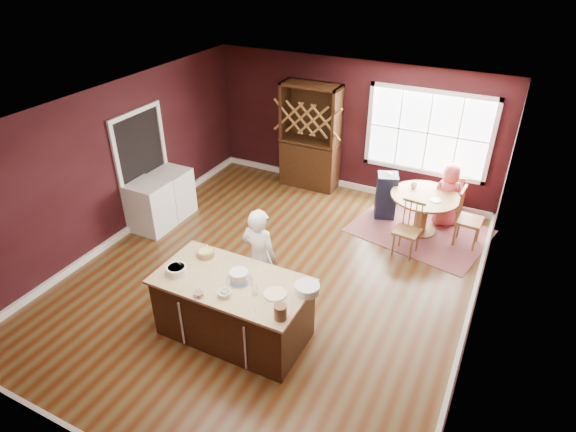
% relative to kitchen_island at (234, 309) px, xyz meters
% --- Properties ---
extents(room_shell, '(7.00, 7.00, 7.00)m').
position_rel_kitchen_island_xyz_m(room_shell, '(-0.15, 1.34, 0.91)').
color(room_shell, brown).
rests_on(room_shell, ground).
extents(window, '(2.36, 0.10, 1.66)m').
position_rel_kitchen_island_xyz_m(window, '(1.35, 4.81, 1.06)').
color(window, white).
rests_on(window, room_shell).
extents(doorway, '(0.08, 1.26, 2.13)m').
position_rel_kitchen_island_xyz_m(doorway, '(-3.12, 1.94, 0.59)').
color(doorway, white).
rests_on(doorway, room_shell).
extents(kitchen_island, '(2.02, 1.06, 0.92)m').
position_rel_kitchen_island_xyz_m(kitchen_island, '(0.00, 0.00, 0.00)').
color(kitchen_island, black).
rests_on(kitchen_island, ground).
extents(dining_table, '(1.20, 1.20, 0.75)m').
position_rel_kitchen_island_xyz_m(dining_table, '(1.65, 3.75, 0.10)').
color(dining_table, brown).
rests_on(dining_table, ground).
extents(baker, '(0.59, 0.40, 1.57)m').
position_rel_kitchen_island_xyz_m(baker, '(-0.02, 0.76, 0.35)').
color(baker, silver).
rests_on(baker, ground).
extents(layer_cake, '(0.34, 0.34, 0.14)m').
position_rel_kitchen_island_xyz_m(layer_cake, '(0.09, 0.04, 0.55)').
color(layer_cake, silver).
rests_on(layer_cake, kitchen_island).
extents(bowl_blue, '(0.27, 0.27, 0.10)m').
position_rel_kitchen_island_xyz_m(bowl_blue, '(-0.72, -0.19, 0.53)').
color(bowl_blue, silver).
rests_on(bowl_blue, kitchen_island).
extents(bowl_yellow, '(0.24, 0.24, 0.09)m').
position_rel_kitchen_island_xyz_m(bowl_yellow, '(-0.60, 0.30, 0.53)').
color(bowl_yellow, '#A86941').
rests_on(bowl_yellow, kitchen_island).
extents(bowl_pink, '(0.13, 0.13, 0.05)m').
position_rel_kitchen_island_xyz_m(bowl_pink, '(-0.19, -0.44, 0.51)').
color(bowl_pink, silver).
rests_on(bowl_pink, kitchen_island).
extents(bowl_olive, '(0.17, 0.17, 0.06)m').
position_rel_kitchen_island_xyz_m(bowl_olive, '(0.09, -0.30, 0.51)').
color(bowl_olive, '#F4E9C9').
rests_on(bowl_olive, kitchen_island).
extents(drinking_glass, '(0.07, 0.07, 0.15)m').
position_rel_kitchen_island_xyz_m(drinking_glass, '(0.41, -0.11, 0.55)').
color(drinking_glass, silver).
rests_on(drinking_glass, kitchen_island).
extents(dinner_plate, '(0.29, 0.29, 0.02)m').
position_rel_kitchen_island_xyz_m(dinner_plate, '(0.63, 0.00, 0.49)').
color(dinner_plate, beige).
rests_on(dinner_plate, kitchen_island).
extents(white_tub, '(0.32, 0.32, 0.11)m').
position_rel_kitchen_island_xyz_m(white_tub, '(0.96, 0.22, 0.54)').
color(white_tub, white).
rests_on(white_tub, kitchen_island).
extents(stoneware_crock, '(0.15, 0.15, 0.18)m').
position_rel_kitchen_island_xyz_m(stoneware_crock, '(0.88, -0.34, 0.57)').
color(stoneware_crock, brown).
rests_on(stoneware_crock, kitchen_island).
extents(rug, '(2.61, 2.20, 0.01)m').
position_rel_kitchen_island_xyz_m(rug, '(1.65, 3.75, -0.43)').
color(rug, brown).
rests_on(rug, ground).
extents(chair_east, '(0.45, 0.47, 1.06)m').
position_rel_kitchen_island_xyz_m(chair_east, '(2.46, 3.69, 0.09)').
color(chair_east, brown).
rests_on(chair_east, ground).
extents(chair_south, '(0.45, 0.43, 0.97)m').
position_rel_kitchen_island_xyz_m(chair_south, '(1.58, 2.93, 0.04)').
color(chair_south, '#9A5F2A').
rests_on(chair_south, ground).
extents(chair_north, '(0.46, 0.45, 0.92)m').
position_rel_kitchen_island_xyz_m(chair_north, '(2.01, 4.55, 0.02)').
color(chair_north, brown).
rests_on(chair_north, ground).
extents(seated_woman, '(0.71, 0.62, 1.23)m').
position_rel_kitchen_island_xyz_m(seated_woman, '(1.97, 4.21, 0.17)').
color(seated_woman, '#D65259').
rests_on(seated_woman, ground).
extents(high_chair, '(0.48, 0.48, 0.92)m').
position_rel_kitchen_island_xyz_m(high_chair, '(0.89, 3.99, 0.02)').
color(high_chair, '#171D3B').
rests_on(high_chair, ground).
extents(toddler, '(0.18, 0.14, 0.26)m').
position_rel_kitchen_island_xyz_m(toddler, '(0.90, 4.10, 0.37)').
color(toddler, '#8CA5BF').
rests_on(toddler, high_chair).
extents(table_plate, '(0.19, 0.19, 0.01)m').
position_rel_kitchen_island_xyz_m(table_plate, '(1.86, 3.64, 0.32)').
color(table_plate, beige).
rests_on(table_plate, dining_table).
extents(table_cup, '(0.15, 0.15, 0.09)m').
position_rel_kitchen_island_xyz_m(table_cup, '(1.39, 3.95, 0.36)').
color(table_cup, silver).
rests_on(table_cup, dining_table).
extents(hutch, '(1.20, 0.50, 2.21)m').
position_rel_kitchen_island_xyz_m(hutch, '(-0.96, 4.56, 0.66)').
color(hutch, '#3F2516').
rests_on(hutch, ground).
extents(washer, '(0.64, 0.62, 0.93)m').
position_rel_kitchen_island_xyz_m(washer, '(-2.79, 1.62, 0.03)').
color(washer, silver).
rests_on(washer, ground).
extents(dryer, '(0.63, 0.61, 0.91)m').
position_rel_kitchen_island_xyz_m(dryer, '(-2.79, 2.26, 0.01)').
color(dryer, silver).
rests_on(dryer, ground).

